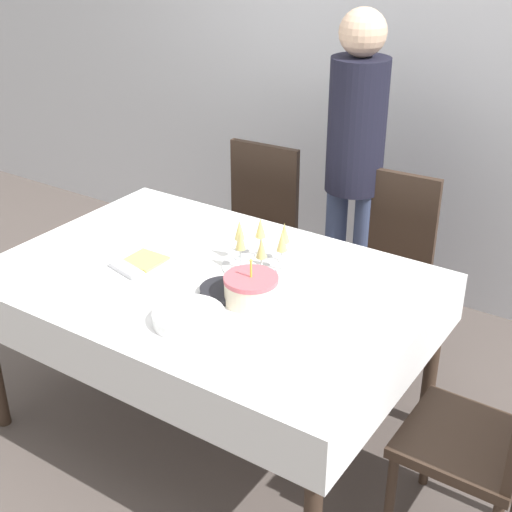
{
  "coord_description": "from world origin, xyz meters",
  "views": [
    {
      "loc": [
        1.54,
        -1.98,
        2.12
      ],
      "look_at": [
        0.19,
        0.06,
        0.87
      ],
      "focal_mm": 50.0,
      "sensor_mm": 36.0,
      "label": 1
    }
  ],
  "objects_px": {
    "champagne_tray": "(261,248)",
    "person_standing": "(355,150)",
    "birthday_cake": "(251,289)",
    "plate_stack_dessert": "(224,291)",
    "dining_chair_far_left": "(254,227)",
    "dining_chair_far_right": "(385,264)",
    "plate_stack_main": "(189,317)",
    "dining_chair_right_end": "(494,431)"
  },
  "relations": [
    {
      "from": "champagne_tray",
      "to": "person_standing",
      "type": "height_order",
      "value": "person_standing"
    },
    {
      "from": "birthday_cake",
      "to": "person_standing",
      "type": "height_order",
      "value": "person_standing"
    },
    {
      "from": "champagne_tray",
      "to": "plate_stack_dessert",
      "type": "relative_size",
      "value": 1.68
    },
    {
      "from": "dining_chair_far_left",
      "to": "champagne_tray",
      "type": "distance_m",
      "value": 0.94
    },
    {
      "from": "dining_chair_far_left",
      "to": "plate_stack_dessert",
      "type": "relative_size",
      "value": 5.04
    },
    {
      "from": "dining_chair_far_left",
      "to": "plate_stack_dessert",
      "type": "height_order",
      "value": "dining_chair_far_left"
    },
    {
      "from": "plate_stack_dessert",
      "to": "dining_chair_far_right",
      "type": "bearing_deg",
      "value": 76.26
    },
    {
      "from": "champagne_tray",
      "to": "dining_chair_far_right",
      "type": "bearing_deg",
      "value": 70.97
    },
    {
      "from": "plate_stack_main",
      "to": "plate_stack_dessert",
      "type": "height_order",
      "value": "plate_stack_main"
    },
    {
      "from": "dining_chair_far_right",
      "to": "birthday_cake",
      "type": "bearing_deg",
      "value": -97.18
    },
    {
      "from": "plate_stack_main",
      "to": "person_standing",
      "type": "distance_m",
      "value": 1.36
    },
    {
      "from": "dining_chair_far_right",
      "to": "plate_stack_dessert",
      "type": "bearing_deg",
      "value": -103.74
    },
    {
      "from": "dining_chair_right_end",
      "to": "birthday_cake",
      "type": "height_order",
      "value": "dining_chair_right_end"
    },
    {
      "from": "birthday_cake",
      "to": "plate_stack_main",
      "type": "relative_size",
      "value": 0.79
    },
    {
      "from": "plate_stack_dessert",
      "to": "person_standing",
      "type": "relative_size",
      "value": 0.11
    },
    {
      "from": "dining_chair_far_left",
      "to": "plate_stack_main",
      "type": "xyz_separation_m",
      "value": [
        0.53,
        -1.22,
        0.25
      ]
    },
    {
      "from": "plate_stack_main",
      "to": "plate_stack_dessert",
      "type": "distance_m",
      "value": 0.23
    },
    {
      "from": "dining_chair_right_end",
      "to": "champagne_tray",
      "type": "relative_size",
      "value": 3.0
    },
    {
      "from": "dining_chair_far_left",
      "to": "birthday_cake",
      "type": "relative_size",
      "value": 4.65
    },
    {
      "from": "plate_stack_dessert",
      "to": "plate_stack_main",
      "type": "bearing_deg",
      "value": -86.89
    },
    {
      "from": "birthday_cake",
      "to": "person_standing",
      "type": "xyz_separation_m",
      "value": [
        -0.13,
        1.1,
        0.21
      ]
    },
    {
      "from": "dining_chair_far_right",
      "to": "dining_chair_far_left",
      "type": "bearing_deg",
      "value": -180.0
    },
    {
      "from": "champagne_tray",
      "to": "plate_stack_main",
      "type": "height_order",
      "value": "champagne_tray"
    },
    {
      "from": "dining_chair_right_end",
      "to": "champagne_tray",
      "type": "height_order",
      "value": "dining_chair_right_end"
    },
    {
      "from": "dining_chair_right_end",
      "to": "champagne_tray",
      "type": "xyz_separation_m",
      "value": [
        -1.05,
        0.19,
        0.31
      ]
    },
    {
      "from": "plate_stack_main",
      "to": "person_standing",
      "type": "relative_size",
      "value": 0.15
    },
    {
      "from": "person_standing",
      "to": "champagne_tray",
      "type": "bearing_deg",
      "value": -89.54
    },
    {
      "from": "dining_chair_far_right",
      "to": "birthday_cake",
      "type": "relative_size",
      "value": 4.65
    },
    {
      "from": "dining_chair_far_left",
      "to": "birthday_cake",
      "type": "bearing_deg",
      "value": -56.87
    },
    {
      "from": "dining_chair_far_left",
      "to": "dining_chair_far_right",
      "type": "bearing_deg",
      "value": 0.0
    },
    {
      "from": "birthday_cake",
      "to": "champagne_tray",
      "type": "xyz_separation_m",
      "value": [
        -0.13,
        0.26,
        0.03
      ]
    },
    {
      "from": "dining_chair_right_end",
      "to": "plate_stack_main",
      "type": "distance_m",
      "value": 1.11
    },
    {
      "from": "dining_chair_far_right",
      "to": "plate_stack_main",
      "type": "distance_m",
      "value": 1.27
    },
    {
      "from": "dining_chair_right_end",
      "to": "dining_chair_far_left",
      "type": "bearing_deg",
      "value": 149.87
    },
    {
      "from": "birthday_cake",
      "to": "dining_chair_far_right",
      "type": "bearing_deg",
      "value": 82.82
    },
    {
      "from": "dining_chair_far_left",
      "to": "champagne_tray",
      "type": "height_order",
      "value": "dining_chair_far_left"
    },
    {
      "from": "dining_chair_right_end",
      "to": "person_standing",
      "type": "xyz_separation_m",
      "value": [
        -1.06,
        1.03,
        0.49
      ]
    },
    {
      "from": "dining_chair_right_end",
      "to": "plate_stack_dessert",
      "type": "relative_size",
      "value": 5.04
    },
    {
      "from": "birthday_cake",
      "to": "champagne_tray",
      "type": "distance_m",
      "value": 0.29
    },
    {
      "from": "dining_chair_far_left",
      "to": "dining_chair_far_right",
      "type": "height_order",
      "value": "same"
    },
    {
      "from": "birthday_cake",
      "to": "dining_chair_far_left",
      "type": "bearing_deg",
      "value": 123.13
    },
    {
      "from": "dining_chair_far_left",
      "to": "plate_stack_main",
      "type": "distance_m",
      "value": 1.36
    }
  ]
}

